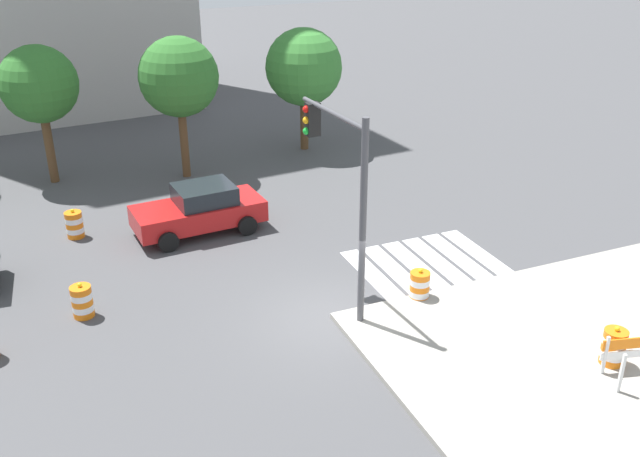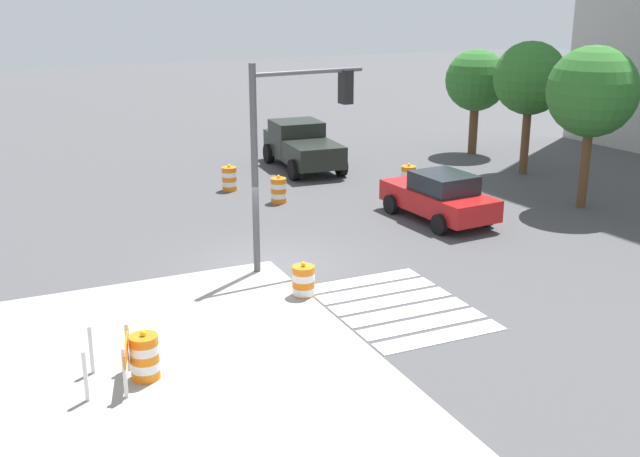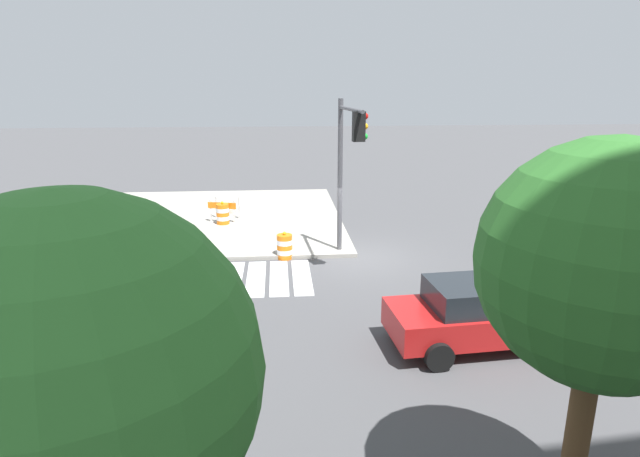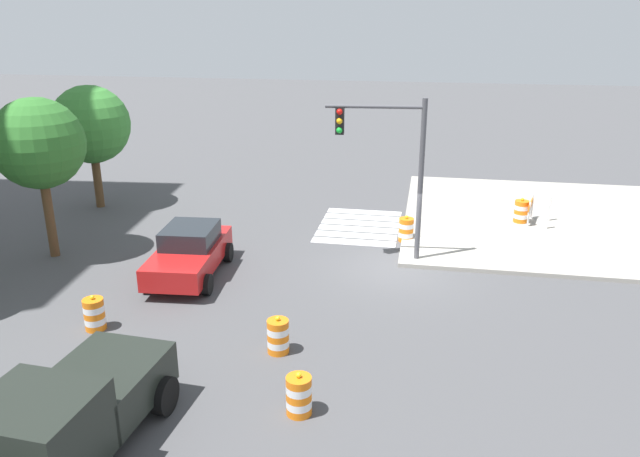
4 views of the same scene
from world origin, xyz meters
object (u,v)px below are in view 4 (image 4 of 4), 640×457
(traffic_barrel_median_near, at_px, (406,230))
(traffic_barrel_on_sidewalk, at_px, (521,211))
(construction_barricade, at_px, (534,209))
(traffic_barrel_median_far, at_px, (278,336))
(traffic_light_pole, at_px, (387,151))
(street_tree_streetside_near, at_px, (38,144))
(sports_car, at_px, (189,252))
(traffic_barrel_crosswalk_end, at_px, (299,395))
(pickup_truck, at_px, (60,425))
(traffic_barrel_near_corner, at_px, (94,314))
(street_tree_streetside_far, at_px, (91,125))

(traffic_barrel_median_near, bearing_deg, traffic_barrel_on_sidewalk, -59.59)
(traffic_barrel_median_near, distance_m, traffic_barrel_on_sidewalk, 5.23)
(construction_barricade, bearing_deg, traffic_barrel_median_far, 145.51)
(traffic_barrel_median_far, distance_m, traffic_light_pole, 7.74)
(traffic_barrel_median_near, relative_size, street_tree_streetside_near, 0.18)
(sports_car, relative_size, street_tree_streetside_near, 0.79)
(traffic_barrel_crosswalk_end, xyz_separation_m, street_tree_streetside_near, (7.42, 10.53, 3.58))
(traffic_light_pole, distance_m, street_tree_streetside_near, 11.73)
(traffic_barrel_crosswalk_end, distance_m, traffic_barrel_median_near, 11.28)
(pickup_truck, bearing_deg, traffic_barrel_near_corner, 23.81)
(sports_car, distance_m, street_tree_streetside_near, 6.36)
(traffic_barrel_near_corner, distance_m, street_tree_streetside_far, 12.31)
(construction_barricade, relative_size, traffic_light_pole, 0.25)
(traffic_light_pole, height_order, street_tree_streetside_near, traffic_light_pole)
(pickup_truck, relative_size, traffic_barrel_on_sidewalk, 5.16)
(traffic_barrel_near_corner, xyz_separation_m, traffic_barrel_crosswalk_end, (-2.69, -6.28, 0.00))
(street_tree_streetside_near, bearing_deg, street_tree_streetside_far, 13.73)
(traffic_barrel_crosswalk_end, bearing_deg, traffic_barrel_on_sidewalk, -24.46)
(street_tree_streetside_near, relative_size, street_tree_streetside_far, 1.05)
(construction_barricade, bearing_deg, street_tree_streetside_near, 110.26)
(sports_car, height_order, street_tree_streetside_near, street_tree_streetside_near)
(traffic_barrel_crosswalk_end, bearing_deg, traffic_barrel_median_near, -8.99)
(pickup_truck, xyz_separation_m, street_tree_streetside_near, (9.86, 6.51, 3.06))
(traffic_barrel_on_sidewalk, bearing_deg, construction_barricade, -87.95)
(traffic_barrel_near_corner, height_order, traffic_barrel_on_sidewalk, traffic_barrel_on_sidewalk)
(traffic_barrel_near_corner, height_order, traffic_barrel_median_near, same)
(traffic_barrel_on_sidewalk, relative_size, construction_barricade, 0.74)
(traffic_light_pole, bearing_deg, traffic_barrel_median_near, -17.22)
(pickup_truck, distance_m, construction_barricade, 19.51)
(traffic_barrel_crosswalk_end, distance_m, street_tree_streetside_near, 13.37)
(traffic_barrel_median_near, distance_m, street_tree_streetside_near, 13.33)
(traffic_barrel_near_corner, distance_m, traffic_light_pole, 10.30)
(traffic_light_pole, bearing_deg, pickup_truck, 155.89)
(pickup_truck, bearing_deg, traffic_barrel_median_far, -31.44)
(street_tree_streetside_near, height_order, street_tree_streetside_far, street_tree_streetside_near)
(traffic_barrel_near_corner, xyz_separation_m, traffic_light_pole, (6.30, -7.38, 3.46))
(traffic_barrel_median_near, bearing_deg, traffic_light_pole, 162.78)
(traffic_barrel_median_far, height_order, traffic_light_pole, traffic_light_pole)
(traffic_barrel_median_far, xyz_separation_m, street_tree_streetside_near, (5.01, 9.47, 3.58))
(traffic_barrel_on_sidewalk, bearing_deg, traffic_barrel_crosswalk_end, 155.54)
(traffic_barrel_on_sidewalk, distance_m, traffic_light_pole, 7.80)
(street_tree_streetside_near, bearing_deg, traffic_barrel_crosswalk_end, -125.17)
(sports_car, distance_m, traffic_barrel_on_sidewalk, 13.42)
(sports_car, relative_size, traffic_barrel_on_sidewalk, 4.34)
(traffic_barrel_near_corner, xyz_separation_m, construction_barricade, (11.12, -13.06, 0.27))
(street_tree_streetside_far, bearing_deg, traffic_barrel_crosswalk_end, -137.78)
(pickup_truck, height_order, street_tree_streetside_far, street_tree_streetside_far)
(traffic_barrel_crosswalk_end, distance_m, traffic_light_pole, 9.69)
(pickup_truck, bearing_deg, street_tree_streetside_far, 26.89)
(street_tree_streetside_near, bearing_deg, traffic_light_pole, -82.32)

